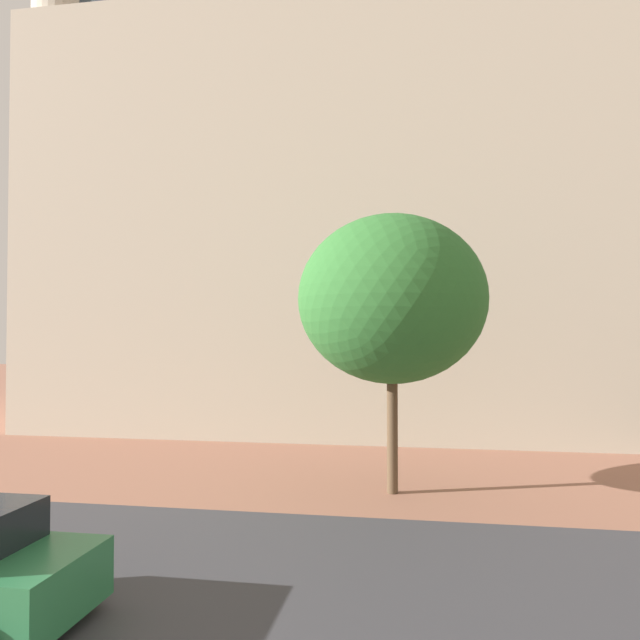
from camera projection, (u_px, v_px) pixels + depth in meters
The scene contains 4 objects.
ground_plane at pixel (346, 549), 10.70m from camera, with size 120.00×120.00×0.00m, color #93604C.
street_asphalt_strip at pixel (328, 596), 8.75m from camera, with size 120.00×7.74×0.00m, color #38383D.
landmark_building at pixel (357, 205), 27.70m from camera, with size 25.39×14.11×30.91m.
tree_curb_far at pixel (392, 299), 14.60m from camera, with size 4.53×4.53×6.68m.
Camera 1 is at (1.36, -0.72, 3.78)m, focal length 34.09 mm.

